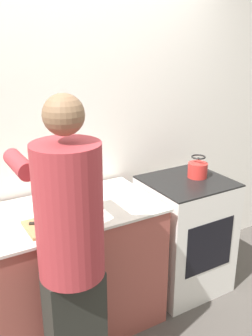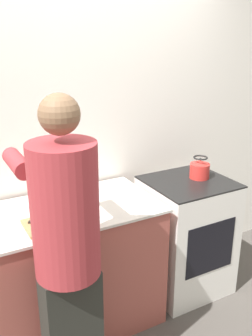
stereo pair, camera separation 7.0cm
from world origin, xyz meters
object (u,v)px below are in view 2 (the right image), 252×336
(cutting_board, at_px, (51,223))
(knife, at_px, (43,222))
(person, at_px, (67,251))
(kettle, at_px, (200,169))
(oven, at_px, (186,235))

(cutting_board, distance_m, knife, 0.05)
(person, height_order, kettle, person)
(oven, distance_m, kettle, 0.55)
(cutting_board, xyz_separation_m, knife, (-0.04, 0.02, 0.01))
(oven, distance_m, knife, 1.26)
(person, xyz_separation_m, knife, (-0.00, 0.39, -0.02))
(cutting_board, distance_m, kettle, 1.25)
(kettle, bearing_deg, cutting_board, -173.57)
(knife, bearing_deg, person, -64.15)
(person, relative_size, cutting_board, 5.70)
(kettle, bearing_deg, person, -158.01)
(oven, relative_size, person, 0.54)
(knife, distance_m, kettle, 1.29)
(oven, bearing_deg, cutting_board, -173.90)
(oven, xyz_separation_m, cutting_board, (-1.13, -0.12, 0.45))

